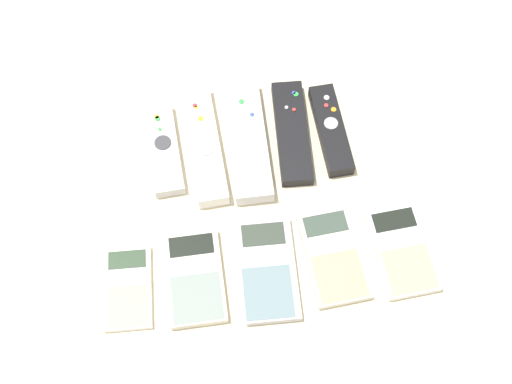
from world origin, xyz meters
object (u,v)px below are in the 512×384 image
remote_4 (331,130)px  calculator_1 (195,278)px  remote_2 (248,140)px  calculator_2 (265,270)px  remote_0 (164,149)px  remote_1 (204,144)px  remote_3 (292,133)px  calculator_3 (333,256)px  calculator_0 (128,288)px  calculator_4 (402,251)px

remote_4 → calculator_1: 0.33m
remote_2 → calculator_2: bearing=-90.0°
remote_0 → remote_1: size_ratio=0.76×
remote_4 → calculator_2: bearing=-124.4°
calculator_2 → remote_3: bearing=73.8°
calculator_3 → remote_3: bearing=93.4°
remote_0 → remote_2: bearing=-4.4°
calculator_0 → calculator_4: size_ratio=0.89×
calculator_2 → remote_4: bearing=60.3°
remote_2 → calculator_1: 0.24m
remote_0 → remote_4: remote_4 is taller
remote_3 → calculator_0: 0.36m
remote_3 → calculator_4: bearing=-56.4°
remote_1 → calculator_0: (-0.14, -0.22, -0.01)m
calculator_3 → calculator_4: bearing=-7.0°
remote_0 → remote_1: 0.06m
remote_1 → calculator_3: remote_1 is taller
calculator_2 → calculator_0: bearing=-178.0°
calculator_2 → calculator_3: bearing=7.0°
remote_4 → calculator_2: remote_4 is taller
calculator_1 → calculator_4: (0.31, -0.00, -0.00)m
remote_1 → remote_3: size_ratio=1.14×
remote_3 → calculator_0: bearing=-137.9°
remote_0 → calculator_4: size_ratio=1.12×
calculator_1 → calculator_3: calculator_1 is taller
calculator_0 → calculator_4: bearing=3.2°
calculator_0 → calculator_2: calculator_2 is taller
calculator_1 → calculator_3: size_ratio=0.94×
calculator_1 → calculator_3: bearing=1.7°
remote_2 → calculator_4: remote_2 is taller
remote_0 → remote_4: size_ratio=1.01×
remote_1 → calculator_1: 0.22m
remote_0 → calculator_2: remote_0 is taller
remote_2 → remote_3: size_ratio=1.15×
remote_0 → remote_2: (0.14, -0.01, 0.00)m
calculator_3 → calculator_4: 0.10m
remote_1 → calculator_4: (0.27, -0.22, -0.01)m
remote_0 → calculator_0: 0.23m
remote_4 → calculator_2: (-0.14, -0.22, -0.00)m
remote_1 → remote_2: same height
calculator_1 → calculator_2: bearing=-1.3°
remote_0 → remote_1: remote_1 is taller
remote_3 → calculator_2: 0.24m
calculator_1 → calculator_4: 0.31m
remote_3 → calculator_2: (-0.08, -0.23, -0.00)m
remote_0 → calculator_1: 0.22m
remote_2 → calculator_1: remote_2 is taller
remote_4 → remote_3: bearing=173.5°
remote_1 → calculator_1: (-0.04, -0.22, -0.01)m
calculator_1 → remote_4: bearing=42.0°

